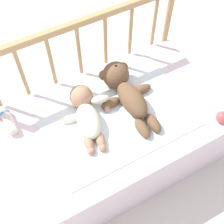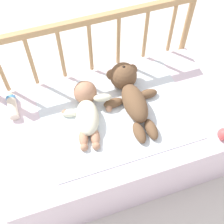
{
  "view_description": "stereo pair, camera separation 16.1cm",
  "coord_description": "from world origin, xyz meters",
  "px_view_note": "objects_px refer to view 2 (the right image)",
  "views": [
    {
      "loc": [
        -0.44,
        -0.78,
        1.82
      ],
      "look_at": [
        0.0,
        0.01,
        0.49
      ],
      "focal_mm": 50.0,
      "sensor_mm": 36.0,
      "label": 1
    },
    {
      "loc": [
        -0.29,
        -0.85,
        1.82
      ],
      "look_at": [
        0.0,
        0.01,
        0.49
      ],
      "focal_mm": 50.0,
      "sensor_mm": 36.0,
      "label": 2
    }
  ],
  "objects_px": {
    "baby": "(87,109)",
    "baby_bottle": "(12,106)",
    "toy_ball": "(224,134)",
    "teddy_bear": "(130,92)"
  },
  "relations": [
    {
      "from": "baby",
      "to": "baby_bottle",
      "type": "relative_size",
      "value": 2.35
    },
    {
      "from": "teddy_bear",
      "to": "baby_bottle",
      "type": "relative_size",
      "value": 2.89
    },
    {
      "from": "toy_ball",
      "to": "baby_bottle",
      "type": "xyz_separation_m",
      "value": [
        -0.98,
        0.52,
        -0.01
      ]
    },
    {
      "from": "teddy_bear",
      "to": "baby",
      "type": "height_order",
      "value": "teddy_bear"
    },
    {
      "from": "baby_bottle",
      "to": "baby",
      "type": "bearing_deg",
      "value": -24.55
    },
    {
      "from": "toy_ball",
      "to": "baby_bottle",
      "type": "relative_size",
      "value": 0.38
    },
    {
      "from": "teddy_bear",
      "to": "baby",
      "type": "xyz_separation_m",
      "value": [
        -0.25,
        -0.03,
        -0.01
      ]
    },
    {
      "from": "baby",
      "to": "toy_ball",
      "type": "relative_size",
      "value": 6.11
    },
    {
      "from": "baby",
      "to": "toy_ball",
      "type": "height_order",
      "value": "baby"
    },
    {
      "from": "baby",
      "to": "toy_ball",
      "type": "distance_m",
      "value": 0.71
    }
  ]
}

